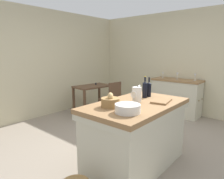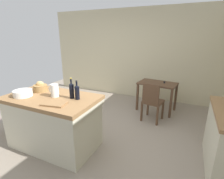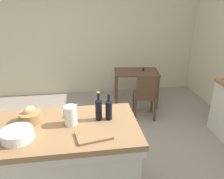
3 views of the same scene
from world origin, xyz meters
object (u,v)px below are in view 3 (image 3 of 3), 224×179
Objects in this scene: bread_basket at (30,116)px; island_table at (68,158)px; wine_bottle_amber at (99,109)px; wooden_chair at (145,95)px; cutting_board at (94,135)px; pitcher at (70,115)px; wash_bowl at (17,135)px; wine_bottle_dark at (109,109)px; writing_desk at (136,77)px.

island_table is at bearing -21.44° from bread_basket.
bread_basket is 0.72× the size of wine_bottle_amber.
wooden_chair is 2.67× the size of cutting_board.
pitcher is (-1.27, -1.54, 0.53)m from wooden_chair.
pitcher is 0.85× the size of wash_bowl.
wash_bowl is (-0.49, -0.20, -0.06)m from pitcher.
island_table is 0.66m from wine_bottle_amber.
wine_bottle_dark is (0.18, 0.31, 0.11)m from cutting_board.
island_table is 5.06× the size of wine_bottle_dark.
wooden_chair is at bearing 40.10° from bread_basket.
bread_basket is at bearing -139.90° from wooden_chair.
island_table is at bearing -166.02° from wine_bottle_amber.
pitcher is at bearing -173.58° from wine_bottle_dark.
wooden_chair is 3.80× the size of bread_basket.
wash_bowl is 0.98× the size of wine_bottle_dark.
wash_bowl is at bearing -157.47° from pitcher.
wine_bottle_dark is at bearing -4.36° from bread_basket.
wash_bowl reaches higher than wooden_chair.
cutting_board is at bearing -120.28° from wooden_chair.
wine_bottle_dark is (-0.86, -2.13, 0.41)m from writing_desk.
bread_basket reaches higher than wooden_chair.
bread_basket is 0.78× the size of wine_bottle_dark.
wash_bowl is at bearing -126.27° from writing_desk.
island_table is 0.53m from pitcher.
cutting_board is at bearing -49.75° from pitcher.
wine_bottle_dark is 0.11m from wine_bottle_amber.
wine_bottle_dark reaches higher than cutting_board.
wine_bottle_amber is (0.78, 0.25, 0.08)m from wash_bowl.
writing_desk is at bearing 59.21° from island_table.
wash_bowl is 0.83m from wine_bottle_amber.
wooden_chair is 2.52m from wash_bowl.
wash_bowl is (-0.43, -0.17, 0.47)m from island_table.
wine_bottle_dark reaches higher than island_table.
wine_bottle_dark is at bearing -3.99° from wine_bottle_amber.
wine_bottle_amber reaches higher than bread_basket.
wooden_chair is at bearing 44.71° from wash_bowl.
wooden_chair is 1.81m from wine_bottle_dark.
cutting_board is at bearing -103.37° from wine_bottle_amber.
pitcher reaches higher than writing_desk.
wooden_chair is at bearing 50.41° from pitcher.
wine_bottle_amber is (-0.98, -1.49, 0.55)m from wooden_chair.
writing_desk is 3.23× the size of wine_bottle_dark.
wine_bottle_amber is at bearing -114.39° from writing_desk.
bread_basket is 0.84m from wine_bottle_dark.
island_table is 6.46× the size of bread_basket.
cutting_board is (0.28, -0.23, 0.43)m from island_table.
writing_desk is at bearing 66.95° from cutting_board.
pitcher is at bearing 130.25° from cutting_board.
wooden_chair is at bearing 56.69° from wine_bottle_amber.
island_table is 4.54× the size of cutting_board.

